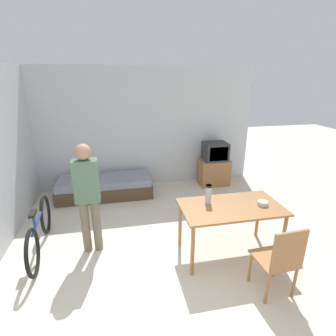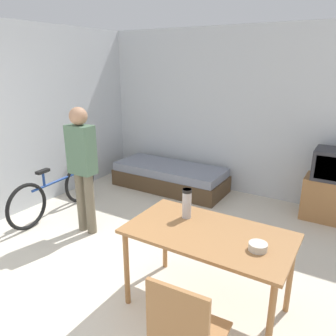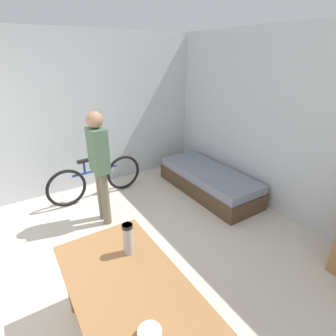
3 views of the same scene
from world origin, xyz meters
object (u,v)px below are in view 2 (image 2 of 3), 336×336
daybed (170,177)px  wooden_chair (184,334)px  tv (331,187)px  bicycle (56,193)px  person_standing (82,162)px  dining_table (208,241)px  thermos_flask (187,202)px  mate_bowl (258,247)px

daybed → wooden_chair: bearing=-57.6°
tv → bicycle: (-3.44, -1.89, -0.16)m
tv → person_standing: person_standing is taller
daybed → person_standing: 2.04m
tv → person_standing: (-2.69, -2.03, 0.47)m
dining_table → bicycle: bearing=167.2°
dining_table → wooden_chair: bearing=-74.8°
thermos_flask → mate_bowl: size_ratio=1.94×
tv → thermos_flask: 2.61m
wooden_chair → daybed: bearing=122.4°
person_standing → bicycle: bearing=169.3°
bicycle → thermos_flask: (2.42, -0.47, 0.60)m
bicycle → thermos_flask: 2.54m
tv → person_standing: size_ratio=0.62×
wooden_chair → person_standing: 2.60m
bicycle → mate_bowl: bearing=-12.1°
person_standing → thermos_flask: 1.70m
daybed → bicycle: 1.97m
person_standing → daybed: bearing=85.7°
thermos_flask → person_standing: bearing=168.7°
dining_table → wooden_chair: (0.23, -0.86, -0.16)m
person_standing → mate_bowl: (2.40, -0.54, -0.15)m
daybed → dining_table: size_ratio=1.41×
tv → person_standing: bearing=-142.9°
thermos_flask → daybed: bearing=124.4°
daybed → tv: tv is taller
tv → dining_table: tv is taller
tv → dining_table: bearing=-106.2°
daybed → wooden_chair: wooden_chair is taller
daybed → dining_table: (1.82, -2.37, 0.48)m
daybed → thermos_flask: 2.79m
bicycle → person_standing: 0.99m
dining_table → daybed: bearing=127.5°
bicycle → mate_bowl: mate_bowl is taller
mate_bowl → tv: bearing=83.6°
person_standing → mate_bowl: size_ratio=11.33×
wooden_chair → person_standing: (-2.19, 1.34, 0.43)m
wooden_chair → tv: bearing=81.7°
thermos_flask → wooden_chair: bearing=-62.3°
daybed → mate_bowl: size_ratio=13.67×
wooden_chair → dining_table: bearing=105.2°
wooden_chair → thermos_flask: bearing=117.7°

